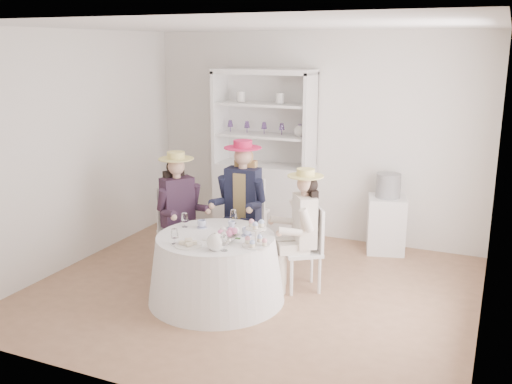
% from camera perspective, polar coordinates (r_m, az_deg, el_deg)
% --- Properties ---
extents(ground, '(4.50, 4.50, 0.00)m').
position_cam_1_polar(ground, '(6.14, -0.38, -9.74)').
color(ground, '#896144').
rests_on(ground, ground).
extents(ceiling, '(4.50, 4.50, 0.00)m').
position_cam_1_polar(ceiling, '(5.61, -0.43, 16.32)').
color(ceiling, white).
rests_on(ceiling, wall_back).
extents(wall_back, '(4.50, 0.00, 4.50)m').
position_cam_1_polar(wall_back, '(7.56, 5.82, 5.50)').
color(wall_back, silver).
rests_on(wall_back, ground).
extents(wall_front, '(4.50, 0.00, 4.50)m').
position_cam_1_polar(wall_front, '(4.04, -12.07, -2.69)').
color(wall_front, silver).
rests_on(wall_front, ground).
extents(wall_left, '(0.00, 4.50, 4.50)m').
position_cam_1_polar(wall_left, '(6.94, -17.68, 4.08)').
color(wall_left, silver).
rests_on(wall_left, ground).
extents(wall_right, '(0.00, 4.50, 4.50)m').
position_cam_1_polar(wall_right, '(5.25, 22.65, 0.46)').
color(wall_right, silver).
rests_on(wall_right, ground).
extents(tea_table, '(1.39, 1.39, 0.68)m').
position_cam_1_polar(tea_table, '(5.82, -4.00, -7.58)').
color(tea_table, white).
rests_on(tea_table, ground).
extents(hutch, '(1.50, 0.96, 2.23)m').
position_cam_1_polar(hutch, '(7.65, 0.87, 1.40)').
color(hutch, silver).
rests_on(hutch, ground).
extents(side_table, '(0.55, 0.55, 0.70)m').
position_cam_1_polar(side_table, '(7.30, 12.88, -3.17)').
color(side_table, silver).
rests_on(side_table, ground).
extents(hatbox, '(0.39, 0.39, 0.30)m').
position_cam_1_polar(hatbox, '(7.17, 13.10, 0.63)').
color(hatbox, black).
rests_on(hatbox, side_table).
extents(guest_left, '(0.59, 0.55, 1.38)m').
position_cam_1_polar(guest_left, '(6.47, -7.75, -1.28)').
color(guest_left, silver).
rests_on(guest_left, ground).
extents(guest_mid, '(0.54, 0.56, 1.49)m').
position_cam_1_polar(guest_mid, '(6.49, -1.38, -0.49)').
color(guest_mid, silver).
rests_on(guest_mid, ground).
extents(guest_right, '(0.56, 0.53, 1.31)m').
position_cam_1_polar(guest_right, '(5.93, 4.67, -3.08)').
color(guest_right, silver).
rests_on(guest_right, ground).
extents(spare_chair, '(0.46, 0.46, 1.01)m').
position_cam_1_polar(spare_chair, '(7.15, -1.19, -1.59)').
color(spare_chair, silver).
rests_on(spare_chair, ground).
extents(teacup_a, '(0.11, 0.11, 0.07)m').
position_cam_1_polar(teacup_a, '(5.94, -5.44, -3.24)').
color(teacup_a, white).
rests_on(teacup_a, tea_table).
extents(teacup_b, '(0.09, 0.09, 0.07)m').
position_cam_1_polar(teacup_b, '(5.89, -2.44, -3.35)').
color(teacup_b, white).
rests_on(teacup_b, tea_table).
extents(teacup_c, '(0.10, 0.10, 0.08)m').
position_cam_1_polar(teacup_c, '(5.68, -0.94, -4.03)').
color(teacup_c, white).
rests_on(teacup_c, tea_table).
extents(flower_bowl, '(0.25, 0.25, 0.05)m').
position_cam_1_polar(flower_bowl, '(5.55, -2.79, -4.63)').
color(flower_bowl, white).
rests_on(flower_bowl, tea_table).
extents(flower_arrangement, '(0.18, 0.18, 0.07)m').
position_cam_1_polar(flower_arrangement, '(5.50, -2.83, -4.13)').
color(flower_arrangement, pink).
rests_on(flower_arrangement, tea_table).
extents(table_teapot, '(0.24, 0.17, 0.18)m').
position_cam_1_polar(table_teapot, '(5.29, -4.01, -5.02)').
color(table_teapot, white).
rests_on(table_teapot, tea_table).
extents(sandwich_plate, '(0.26, 0.26, 0.06)m').
position_cam_1_polar(sandwich_plate, '(5.44, -6.78, -5.21)').
color(sandwich_plate, white).
rests_on(sandwich_plate, tea_table).
extents(cupcake_stand, '(0.26, 0.26, 0.24)m').
position_cam_1_polar(cupcake_stand, '(5.38, 0.00, -4.49)').
color(cupcake_stand, white).
rests_on(cupcake_stand, tea_table).
extents(stemware_set, '(0.92, 0.89, 0.15)m').
position_cam_1_polar(stemware_set, '(5.68, -4.07, -3.67)').
color(stemware_set, white).
rests_on(stemware_set, tea_table).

